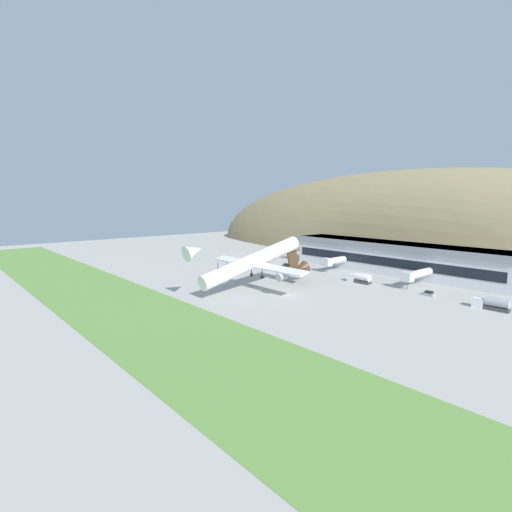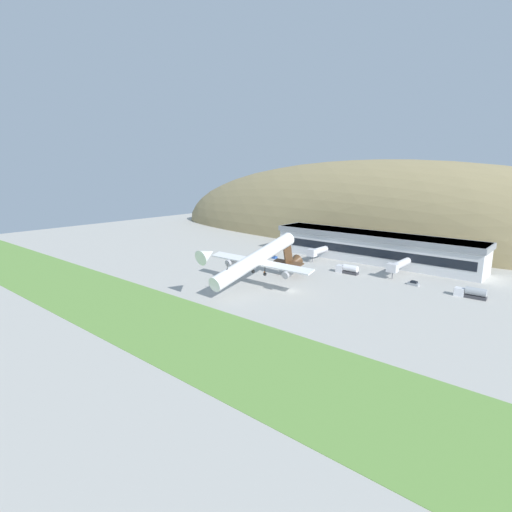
{
  "view_description": "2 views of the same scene",
  "coord_description": "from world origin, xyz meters",
  "px_view_note": "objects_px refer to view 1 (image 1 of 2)",
  "views": [
    {
      "loc": [
        79.02,
        -79.98,
        27.89
      ],
      "look_at": [
        -10.62,
        -3.45,
        10.68
      ],
      "focal_mm": 28.0,
      "sensor_mm": 36.0,
      "label": 1
    },
    {
      "loc": [
        67.74,
        -96.64,
        36.73
      ],
      "look_at": [
        -9.9,
        -5.59,
        10.55
      ],
      "focal_mm": 28.0,
      "sensor_mm": 36.0,
      "label": 2
    }
  ],
  "objects_px": {
    "jetway_0": "(333,261)",
    "cargo_airplane": "(255,262)",
    "service_car_0": "(287,266)",
    "box_truck": "(359,278)",
    "jetway_1": "(416,275)",
    "fuel_truck": "(492,304)",
    "terminal_building": "(394,256)",
    "traffic_cone_1": "(309,278)",
    "traffic_cone_0": "(270,279)",
    "service_car_1": "(429,294)"
  },
  "relations": [
    {
      "from": "jetway_0",
      "to": "cargo_airplane",
      "type": "height_order",
      "value": "cargo_airplane"
    },
    {
      "from": "service_car_0",
      "to": "jetway_0",
      "type": "bearing_deg",
      "value": 23.57
    },
    {
      "from": "cargo_airplane",
      "to": "box_truck",
      "type": "relative_size",
      "value": 5.74
    },
    {
      "from": "cargo_airplane",
      "to": "jetway_1",
      "type": "bearing_deg",
      "value": 55.22
    },
    {
      "from": "cargo_airplane",
      "to": "fuel_truck",
      "type": "bearing_deg",
      "value": 30.41
    },
    {
      "from": "terminal_building",
      "to": "jetway_0",
      "type": "distance_m",
      "value": 22.44
    },
    {
      "from": "traffic_cone_1",
      "to": "box_truck",
      "type": "bearing_deg",
      "value": 26.1
    },
    {
      "from": "jetway_1",
      "to": "box_truck",
      "type": "xyz_separation_m",
      "value": [
        -15.24,
        -8.15,
        -2.45
      ]
    },
    {
      "from": "cargo_airplane",
      "to": "fuel_truck",
      "type": "height_order",
      "value": "cargo_airplane"
    },
    {
      "from": "jetway_1",
      "to": "service_car_0",
      "type": "height_order",
      "value": "jetway_1"
    },
    {
      "from": "fuel_truck",
      "to": "traffic_cone_1",
      "type": "distance_m",
      "value": 56.52
    },
    {
      "from": "traffic_cone_1",
      "to": "jetway_0",
      "type": "bearing_deg",
      "value": 101.18
    },
    {
      "from": "box_truck",
      "to": "traffic_cone_0",
      "type": "bearing_deg",
      "value": -141.18
    },
    {
      "from": "jetway_1",
      "to": "service_car_1",
      "type": "relative_size",
      "value": 4.15
    },
    {
      "from": "jetway_0",
      "to": "traffic_cone_0",
      "type": "distance_m",
      "value": 29.25
    },
    {
      "from": "terminal_building",
      "to": "jetway_1",
      "type": "xyz_separation_m",
      "value": [
        16.93,
        -15.84,
        -2.57
      ]
    },
    {
      "from": "jetway_0",
      "to": "cargo_airplane",
      "type": "bearing_deg",
      "value": -83.24
    },
    {
      "from": "service_car_0",
      "to": "traffic_cone_1",
      "type": "distance_m",
      "value": 23.04
    },
    {
      "from": "cargo_airplane",
      "to": "service_car_0",
      "type": "height_order",
      "value": "cargo_airplane"
    },
    {
      "from": "traffic_cone_0",
      "to": "traffic_cone_1",
      "type": "bearing_deg",
      "value": 55.19
    },
    {
      "from": "service_car_1",
      "to": "terminal_building",
      "type": "bearing_deg",
      "value": 136.67
    },
    {
      "from": "traffic_cone_0",
      "to": "traffic_cone_1",
      "type": "xyz_separation_m",
      "value": [
        7.72,
        11.1,
        0.0
      ]
    },
    {
      "from": "box_truck",
      "to": "traffic_cone_0",
      "type": "distance_m",
      "value": 29.89
    },
    {
      "from": "box_truck",
      "to": "traffic_cone_1",
      "type": "bearing_deg",
      "value": -153.9
    },
    {
      "from": "service_car_0",
      "to": "traffic_cone_0",
      "type": "distance_m",
      "value": 24.86
    },
    {
      "from": "jetway_1",
      "to": "service_car_1",
      "type": "distance_m",
      "value": 11.8
    },
    {
      "from": "service_car_0",
      "to": "cargo_airplane",
      "type": "bearing_deg",
      "value": -58.24
    },
    {
      "from": "box_truck",
      "to": "cargo_airplane",
      "type": "bearing_deg",
      "value": -112.32
    },
    {
      "from": "terminal_building",
      "to": "traffic_cone_1",
      "type": "bearing_deg",
      "value": -113.69
    },
    {
      "from": "fuel_truck",
      "to": "traffic_cone_1",
      "type": "xyz_separation_m",
      "value": [
        -56.21,
        -5.87,
        -1.22
      ]
    },
    {
      "from": "jetway_1",
      "to": "fuel_truck",
      "type": "bearing_deg",
      "value": -21.27
    },
    {
      "from": "cargo_airplane",
      "to": "service_car_0",
      "type": "xyz_separation_m",
      "value": [
        -22.41,
        36.21,
        -8.1
      ]
    },
    {
      "from": "service_car_1",
      "to": "traffic_cone_0",
      "type": "height_order",
      "value": "service_car_1"
    },
    {
      "from": "terminal_building",
      "to": "service_car_0",
      "type": "relative_size",
      "value": 19.09
    },
    {
      "from": "service_car_1",
      "to": "fuel_truck",
      "type": "relative_size",
      "value": 0.43
    },
    {
      "from": "service_car_1",
      "to": "jetway_0",
      "type": "bearing_deg",
      "value": 167.18
    },
    {
      "from": "service_car_0",
      "to": "fuel_truck",
      "type": "distance_m",
      "value": 77.04
    },
    {
      "from": "traffic_cone_0",
      "to": "fuel_truck",
      "type": "bearing_deg",
      "value": 14.87
    },
    {
      "from": "service_car_0",
      "to": "fuel_truck",
      "type": "height_order",
      "value": "fuel_truck"
    },
    {
      "from": "cargo_airplane",
      "to": "traffic_cone_0",
      "type": "bearing_deg",
      "value": 122.1
    },
    {
      "from": "service_car_0",
      "to": "box_truck",
      "type": "bearing_deg",
      "value": -3.89
    },
    {
      "from": "service_car_0",
      "to": "traffic_cone_0",
      "type": "xyz_separation_m",
      "value": [
        12.99,
        -21.19,
        -0.38
      ]
    },
    {
      "from": "traffic_cone_0",
      "to": "terminal_building",
      "type": "bearing_deg",
      "value": 63.19
    },
    {
      "from": "fuel_truck",
      "to": "box_truck",
      "type": "relative_size",
      "value": 1.05
    },
    {
      "from": "terminal_building",
      "to": "fuel_truck",
      "type": "bearing_deg",
      "value": -31.29
    },
    {
      "from": "fuel_truck",
      "to": "box_truck",
      "type": "bearing_deg",
      "value": 177.54
    },
    {
      "from": "box_truck",
      "to": "service_car_0",
      "type": "bearing_deg",
      "value": 176.11
    },
    {
      "from": "service_car_1",
      "to": "traffic_cone_1",
      "type": "xyz_separation_m",
      "value": [
        -38.95,
        -7.94,
        -0.31
      ]
    },
    {
      "from": "fuel_truck",
      "to": "terminal_building",
      "type": "bearing_deg",
      "value": 148.71
    },
    {
      "from": "cargo_airplane",
      "to": "service_car_0",
      "type": "bearing_deg",
      "value": 121.76
    }
  ]
}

